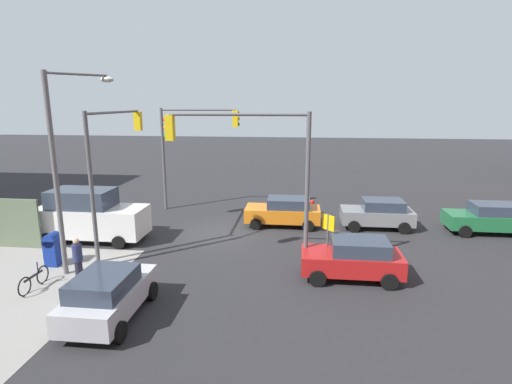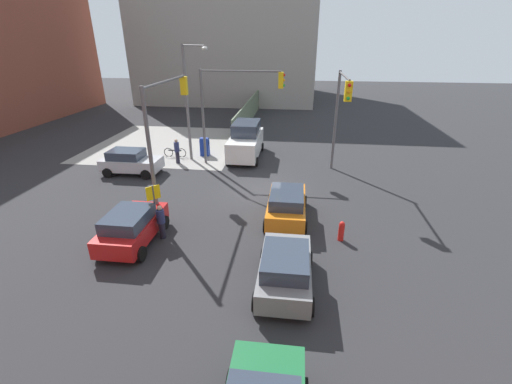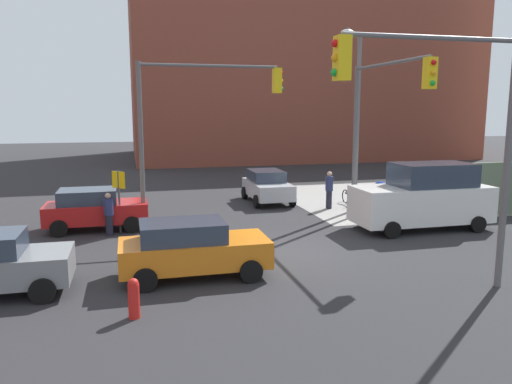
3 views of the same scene
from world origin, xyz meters
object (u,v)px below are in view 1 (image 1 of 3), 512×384
Objects in this scene: street_lamp_corner at (64,158)px; van_white_delivery at (90,216)px; pedestrian_waiting at (78,260)px; bicycle_leaning_on_fence at (34,280)px; coupe_red at (353,258)px; coupe_orange at (284,211)px; traffic_signal_ne_corner at (113,151)px; mailbox_blue at (53,248)px; traffic_signal_se_corner at (192,139)px; fire_hydrant at (312,207)px; sedan_silver at (108,294)px; pedestrian_crossing at (336,248)px; traffic_signal_nw_corner at (251,159)px; coupe_green at (490,218)px; hatchback_gray at (378,213)px.

street_lamp_corner reaches higher than van_white_delivery.
bicycle_leaning_on_fence is at bearing -179.12° from pedestrian_waiting.
pedestrian_waiting is at bearing 8.57° from coupe_red.
traffic_signal_ne_corner is at bearing 27.05° from coupe_orange.
traffic_signal_ne_corner is 4.55× the size of mailbox_blue.
coupe_red reaches higher than bicycle_leaning_on_fence.
traffic_signal_se_corner reaches higher than coupe_orange.
coupe_red is (-10.87, 2.58, -3.80)m from traffic_signal_ne_corner.
fire_hydrant is (-9.50, -6.53, -4.16)m from traffic_signal_ne_corner.
van_white_delivery reaches higher than bicycle_leaning_on_fence.
sedan_silver is 9.15m from pedestrian_crossing.
coupe_red is at bearing 174.32° from traffic_signal_nw_corner.
traffic_signal_nw_corner is 1.53× the size of coupe_green.
traffic_signal_nw_corner is 1.56× the size of coupe_orange.
bicycle_leaning_on_fence is at bearing 44.73° from coupe_orange.
hatchback_gray is at bearing -155.08° from mailbox_blue.
coupe_orange is 11.15m from pedestrian_waiting.
van_white_delivery is (4.44, -7.09, 0.44)m from sedan_silver.
traffic_signal_nw_corner is at bearing -176.62° from mailbox_blue.
coupe_green reaches higher than mailbox_blue.
traffic_signal_ne_corner is 6.58m from bicycle_leaning_on_fence.
hatchback_gray reaches higher than fire_hydrant.
mailbox_blue is 16.26m from hatchback_gray.
traffic_signal_ne_corner is at bearing -122.49° from mailbox_blue.
mailbox_blue is 0.80× the size of pedestrian_waiting.
mailbox_blue is at bearing 34.95° from coupe_orange.
pedestrian_waiting reaches higher than coupe_red.
mailbox_blue is at bearing -41.48° from sedan_silver.
pedestrian_crossing reaches higher than sedan_silver.
street_lamp_corner reaches higher than coupe_green.
mailbox_blue is 0.26× the size of van_white_delivery.
pedestrian_waiting is (-2.04, 4.70, -0.34)m from van_white_delivery.
coupe_red is (-4.11, 0.41, -3.81)m from traffic_signal_nw_corner.
hatchback_gray is (-5.18, -0.17, -0.00)m from coupe_orange.
traffic_signal_nw_corner is 9.33m from mailbox_blue.
street_lamp_corner is at bearing -46.82° from sedan_silver.
traffic_signal_ne_corner is 1.67× the size of coupe_red.
mailbox_blue is 0.88× the size of pedestrian_crossing.
traffic_signal_se_corner is 4.55× the size of mailbox_blue.
sedan_silver is at bearing 93.37° from traffic_signal_se_corner.
pedestrian_waiting is (2.40, -2.39, 0.10)m from sedan_silver.
sedan_silver is (-2.70, 6.56, -3.80)m from traffic_signal_ne_corner.
mailbox_blue is at bearing 117.55° from pedestrian_waiting.
van_white_delivery is 12.21m from pedestrian_crossing.
van_white_delivery is 5.51m from bicycle_leaning_on_fence.
traffic_signal_se_corner reaches higher than mailbox_blue.
traffic_signal_nw_corner is 1.20× the size of van_white_delivery.
bicycle_leaning_on_fence is at bearing 47.07° from fire_hydrant.
hatchback_gray is at bearing -178.16° from coupe_orange.
traffic_signal_ne_corner reaches higher than pedestrian_crossing.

